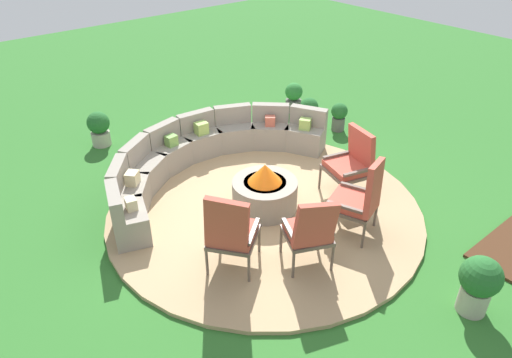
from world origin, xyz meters
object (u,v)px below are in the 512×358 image
lounge_chair_back_right (352,161)px  potted_plant_1 (99,127)px  lounge_chair_front_right (310,230)px  potted_plant_0 (339,115)px  curved_stone_bench (203,155)px  potted_plant_2 (294,97)px  fire_pit (265,191)px  lounge_chair_front_left (231,231)px  lounge_chair_back_left (360,198)px  potted_plant_3 (479,283)px  potted_plant_4 (309,112)px

lounge_chair_back_right → potted_plant_1: 4.63m
lounge_chair_front_right → potted_plant_0: 4.08m
curved_stone_bench → potted_plant_2: size_ratio=6.71×
fire_pit → lounge_chair_front_left: bearing=-147.6°
lounge_chair_back_left → potted_plant_3: 1.73m
potted_plant_0 → potted_plant_4: size_ratio=0.85×
curved_stone_bench → potted_plant_4: 2.53m
lounge_chair_front_right → potted_plant_0: bearing=61.4°
potted_plant_0 → potted_plant_2: potted_plant_2 is taller
fire_pit → potted_plant_3: (0.55, -2.95, 0.08)m
lounge_chair_front_right → potted_plant_4: (2.82, 2.81, -0.23)m
lounge_chair_front_left → lounge_chair_back_right: lounge_chair_front_left is taller
curved_stone_bench → lounge_chair_front_left: size_ratio=3.64×
lounge_chair_front_right → potted_plant_3: bearing=-35.6°
potted_plant_0 → potted_plant_3: bearing=-119.5°
lounge_chair_front_right → potted_plant_1: lounge_chair_front_right is taller
potted_plant_3 → potted_plant_4: potted_plant_3 is taller
curved_stone_bench → potted_plant_0: size_ratio=7.47×
potted_plant_1 → lounge_chair_back_right: bearing=-61.1°
potted_plant_0 → potted_plant_4: bearing=139.5°
lounge_chair_front_right → potted_plant_2: 4.88m
lounge_chair_back_left → potted_plant_1: 5.01m
lounge_chair_back_left → potted_plant_4: lounge_chair_back_left is taller
potted_plant_4 → potted_plant_2: bearing=64.6°
curved_stone_bench → potted_plant_2: curved_stone_bench is taller
fire_pit → lounge_chair_back_right: (1.25, -0.53, 0.27)m
lounge_chair_front_left → potted_plant_4: size_ratio=1.74×
fire_pit → potted_plant_3: 3.01m
lounge_chair_front_right → lounge_chair_back_left: 0.97m
lounge_chair_front_right → potted_plant_3: size_ratio=1.41×
lounge_chair_back_right → lounge_chair_front_right: bearing=130.4°
potted_plant_3 → potted_plant_1: bearing=103.3°
lounge_chair_back_left → potted_plant_4: size_ratio=1.74×
lounge_chair_back_left → potted_plant_2: 4.26m
lounge_chair_back_right → potted_plant_2: lounge_chair_back_right is taller
fire_pit → curved_stone_bench: curved_stone_bench is taller
lounge_chair_front_left → lounge_chair_back_left: bearing=36.1°
curved_stone_bench → potted_plant_4: size_ratio=6.32×
fire_pit → lounge_chair_front_right: (-0.40, -1.29, 0.26)m
potted_plant_1 → potted_plant_4: potted_plant_4 is taller
lounge_chair_back_left → potted_plant_0: 3.32m
lounge_chair_back_right → potted_plant_1: bearing=44.3°
lounge_chair_front_right → lounge_chair_back_left: (0.97, 0.05, 0.02)m
lounge_chair_front_right → lounge_chair_front_left: bearing=168.4°
curved_stone_bench → lounge_chair_front_left: lounge_chair_front_left is taller
lounge_chair_back_right → curved_stone_bench: bearing=50.1°
lounge_chair_front_left → potted_plant_2: size_ratio=1.85×
potted_plant_0 → potted_plant_3: (-2.32, -4.09, 0.11)m
potted_plant_1 → curved_stone_bench: bearing=-67.2°
fire_pit → lounge_chair_front_left: (-1.16, -0.73, 0.29)m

